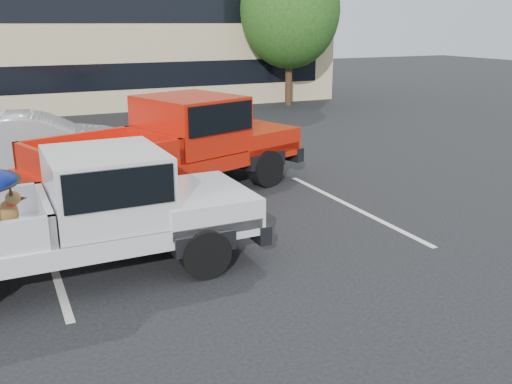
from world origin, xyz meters
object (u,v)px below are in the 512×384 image
silver_sedan (36,143)px  tree_right (290,10)px  tree_back (171,8)px  red_pickup (184,140)px  silver_pickup (93,207)px

silver_sedan → tree_right: bearing=-48.6°
tree_back → silver_sedan: bearing=-118.2°
tree_back → red_pickup: (-5.75, -19.36, -3.25)m
tree_right → silver_sedan: tree_right is taller
tree_back → silver_pickup: (-8.39, -23.02, -3.36)m
tree_right → silver_sedan: bearing=-145.1°
red_pickup → silver_sedan: 4.36m
tree_back → silver_sedan: size_ratio=1.55×
tree_right → silver_sedan: (-11.64, -8.12, -3.45)m
tree_right → red_pickup: size_ratio=0.99×
tree_back → silver_pickup: tree_back is taller
silver_pickup → red_pickup: red_pickup is taller
red_pickup → tree_back: bearing=54.5°
tree_back → silver_sedan: (-8.64, -16.12, -3.66)m
red_pickup → silver_sedan: (-2.89, 3.24, -0.41)m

